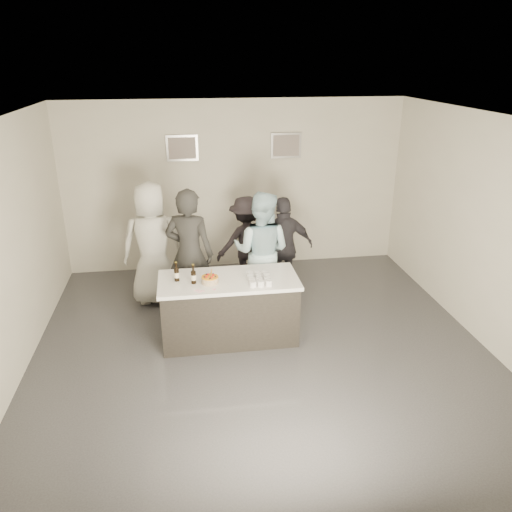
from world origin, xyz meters
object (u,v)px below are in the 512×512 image
(person_guest_left, at_px, (153,244))
(person_guest_right, at_px, (284,248))
(person_main_blue, at_px, (261,251))
(beer_bottle_a, at_px, (176,272))
(person_guest_back, at_px, (246,242))
(cake, at_px, (210,280))
(person_main_black, at_px, (190,254))
(beer_bottle_b, at_px, (193,274))
(bar_counter, at_px, (229,309))

(person_guest_left, bearing_deg, person_guest_right, 176.10)
(person_main_blue, bearing_deg, beer_bottle_a, 57.83)
(person_main_blue, bearing_deg, person_guest_back, -56.98)
(cake, xyz_separation_m, beer_bottle_a, (-0.43, 0.13, 0.09))
(person_main_black, bearing_deg, beer_bottle_b, 110.72)
(person_guest_left, relative_size, person_guest_back, 1.25)
(beer_bottle_a, height_order, person_guest_back, person_guest_back)
(cake, distance_m, person_guest_right, 1.82)
(beer_bottle_a, relative_size, person_guest_left, 0.13)
(beer_bottle_b, relative_size, person_guest_back, 0.17)
(bar_counter, distance_m, beer_bottle_a, 0.89)
(bar_counter, height_order, person_guest_right, person_guest_right)
(beer_bottle_a, relative_size, person_guest_back, 0.17)
(beer_bottle_a, relative_size, beer_bottle_b, 1.00)
(beer_bottle_b, relative_size, person_main_blue, 0.14)
(person_guest_left, bearing_deg, person_main_black, 134.66)
(cake, height_order, person_guest_right, person_guest_right)
(bar_counter, distance_m, person_main_blue, 1.14)
(person_guest_right, distance_m, person_guest_back, 0.72)
(person_guest_left, bearing_deg, person_main_blue, 162.88)
(beer_bottle_b, distance_m, person_main_black, 0.86)
(person_main_blue, bearing_deg, person_guest_left, 9.21)
(person_main_black, height_order, person_guest_right, person_main_black)
(person_guest_left, distance_m, person_guest_right, 2.05)
(beer_bottle_b, distance_m, person_guest_left, 1.50)
(beer_bottle_b, bearing_deg, person_main_black, 91.90)
(bar_counter, distance_m, person_guest_right, 1.62)
(beer_bottle_a, height_order, person_guest_left, person_guest_left)
(person_main_black, distance_m, person_main_blue, 1.08)
(cake, distance_m, beer_bottle_b, 0.23)
(beer_bottle_a, bearing_deg, beer_bottle_b, -27.33)
(person_main_black, relative_size, person_main_blue, 1.06)
(beer_bottle_b, bearing_deg, bar_counter, 9.84)
(bar_counter, bearing_deg, cake, -158.24)
(cake, bearing_deg, bar_counter, 21.76)
(beer_bottle_a, height_order, beer_bottle_b, same)
(cake, bearing_deg, person_guest_back, 68.36)
(person_guest_right, bearing_deg, person_main_black, 10.01)
(beer_bottle_b, relative_size, person_main_black, 0.13)
(person_main_blue, distance_m, person_guest_back, 0.86)
(bar_counter, xyz_separation_m, person_main_blue, (0.58, 0.85, 0.47))
(bar_counter, relative_size, person_main_black, 0.95)
(beer_bottle_a, bearing_deg, person_guest_back, 55.56)
(bar_counter, relative_size, person_guest_back, 1.20)
(cake, xyz_separation_m, person_main_black, (-0.24, 0.87, 0.04))
(person_guest_left, xyz_separation_m, person_guest_back, (1.50, 0.39, -0.19))
(person_guest_left, bearing_deg, cake, 117.85)
(bar_counter, height_order, person_main_blue, person_main_blue)
(person_main_black, height_order, person_main_blue, person_main_black)
(beer_bottle_a, bearing_deg, person_guest_left, 105.98)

